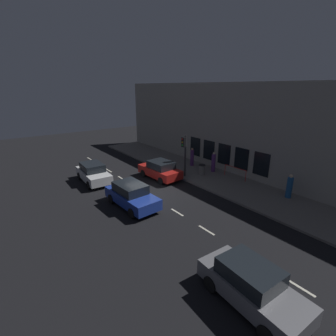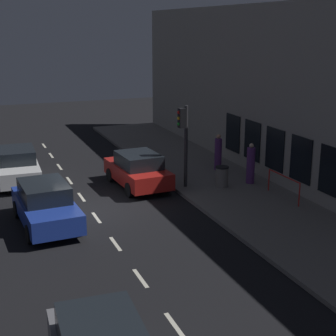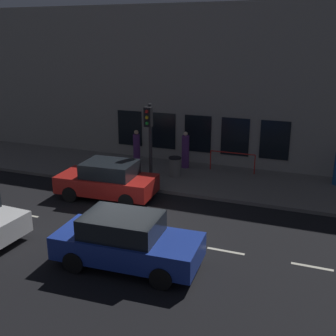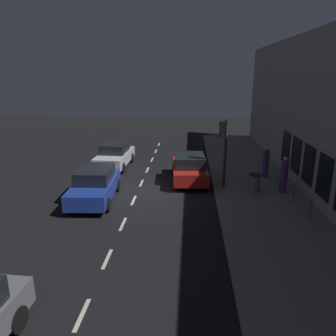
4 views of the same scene
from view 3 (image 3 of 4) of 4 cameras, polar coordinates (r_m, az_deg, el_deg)
ground_plane at (r=14.68m, az=-6.05°, el=-8.77°), size 60.00×60.00×0.00m
sidewalk at (r=19.98m, az=2.09°, el=-1.18°), size 4.50×32.00×0.15m
building_facade at (r=21.49m, az=4.49°, el=10.87°), size 0.65×32.00×8.03m
lane_centre_line at (r=14.29m, az=-2.43°, el=-9.44°), size 0.12×27.20×0.01m
traffic_light at (r=18.00m, az=-2.57°, el=4.99°), size 0.50×0.32×3.60m
parked_car_1 at (r=12.41m, az=-5.70°, el=-9.86°), size 2.06×4.35×1.58m
parked_car_2 at (r=17.50m, az=-8.24°, el=-1.63°), size 2.12×4.13×1.58m
pedestrian_0 at (r=20.90m, az=2.39°, el=2.32°), size 0.48×0.48×1.84m
pedestrian_2 at (r=21.53m, az=-4.30°, el=2.69°), size 0.44×0.44×1.79m
trash_bin at (r=19.73m, az=0.95°, el=0.22°), size 0.59×0.59×0.91m
red_railing at (r=20.49m, az=8.79°, el=1.46°), size 0.05×2.23×0.97m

